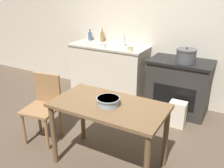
{
  "coord_description": "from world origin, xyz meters",
  "views": [
    {
      "loc": [
        1.55,
        -2.31,
        1.89
      ],
      "look_at": [
        0.0,
        0.47,
        0.6
      ],
      "focal_mm": 40.0,
      "sensor_mm": 36.0,
      "label": 1
    }
  ],
  "objects_px": {
    "chair": "(44,105)",
    "flour_sack": "(177,114)",
    "bottle_mid_left": "(102,37)",
    "mixing_bowl_large": "(108,101)",
    "cup_center": "(130,49)",
    "bottle_far_left": "(90,36)",
    "work_table": "(109,114)",
    "stock_pot": "(186,56)",
    "bottle_left": "(123,40)",
    "cup_center_left": "(103,45)",
    "stove": "(179,86)"
  },
  "relations": [
    {
      "from": "work_table",
      "to": "mixing_bowl_large",
      "type": "distance_m",
      "value": 0.16
    },
    {
      "from": "stove",
      "to": "cup_center_left",
      "type": "distance_m",
      "value": 1.36
    },
    {
      "from": "stove",
      "to": "work_table",
      "type": "relative_size",
      "value": 0.78
    },
    {
      "from": "mixing_bowl_large",
      "to": "cup_center",
      "type": "bearing_deg",
      "value": 107.03
    },
    {
      "from": "bottle_left",
      "to": "cup_center",
      "type": "bearing_deg",
      "value": -45.67
    },
    {
      "from": "work_table",
      "to": "stock_pot",
      "type": "relative_size",
      "value": 4.1
    },
    {
      "from": "work_table",
      "to": "bottle_left",
      "type": "relative_size",
      "value": 4.4
    },
    {
      "from": "chair",
      "to": "cup_center",
      "type": "height_order",
      "value": "cup_center"
    },
    {
      "from": "bottle_mid_left",
      "to": "stock_pot",
      "type": "bearing_deg",
      "value": -9.08
    },
    {
      "from": "bottle_mid_left",
      "to": "mixing_bowl_large",
      "type": "bearing_deg",
      "value": -57.21
    },
    {
      "from": "stove",
      "to": "cup_center_left",
      "type": "height_order",
      "value": "cup_center_left"
    },
    {
      "from": "flour_sack",
      "to": "mixing_bowl_large",
      "type": "relative_size",
      "value": 1.55
    },
    {
      "from": "bottle_mid_left",
      "to": "stove",
      "type": "bearing_deg",
      "value": -6.94
    },
    {
      "from": "stock_pot",
      "to": "bottle_mid_left",
      "type": "distance_m",
      "value": 1.57
    },
    {
      "from": "stove",
      "to": "cup_center",
      "type": "bearing_deg",
      "value": -164.88
    },
    {
      "from": "work_table",
      "to": "bottle_far_left",
      "type": "bearing_deg",
      "value": 128.44
    },
    {
      "from": "stock_pot",
      "to": "cup_center",
      "type": "bearing_deg",
      "value": -170.66
    },
    {
      "from": "stove",
      "to": "bottle_far_left",
      "type": "relative_size",
      "value": 4.59
    },
    {
      "from": "mixing_bowl_large",
      "to": "cup_center",
      "type": "distance_m",
      "value": 1.51
    },
    {
      "from": "stove",
      "to": "cup_center_left",
      "type": "bearing_deg",
      "value": -171.27
    },
    {
      "from": "cup_center_left",
      "to": "bottle_mid_left",
      "type": "bearing_deg",
      "value": 123.17
    },
    {
      "from": "cup_center_left",
      "to": "cup_center",
      "type": "relative_size",
      "value": 0.98
    },
    {
      "from": "bottle_left",
      "to": "cup_center",
      "type": "distance_m",
      "value": 0.35
    },
    {
      "from": "bottle_left",
      "to": "cup_center_left",
      "type": "height_order",
      "value": "bottle_left"
    },
    {
      "from": "flour_sack",
      "to": "bottle_mid_left",
      "type": "xyz_separation_m",
      "value": [
        -1.6,
        0.63,
        0.82
      ]
    },
    {
      "from": "flour_sack",
      "to": "mixing_bowl_large",
      "type": "height_order",
      "value": "mixing_bowl_large"
    },
    {
      "from": "work_table",
      "to": "bottle_mid_left",
      "type": "relative_size",
      "value": 5.1
    },
    {
      "from": "bottle_far_left",
      "to": "bottle_left",
      "type": "bearing_deg",
      "value": -9.42
    },
    {
      "from": "bottle_far_left",
      "to": "bottle_mid_left",
      "type": "bearing_deg",
      "value": 2.75
    },
    {
      "from": "mixing_bowl_large",
      "to": "bottle_left",
      "type": "relative_size",
      "value": 0.89
    },
    {
      "from": "cup_center",
      "to": "bottle_left",
      "type": "bearing_deg",
      "value": 134.33
    },
    {
      "from": "stock_pot",
      "to": "bottle_mid_left",
      "type": "bearing_deg",
      "value": 170.92
    },
    {
      "from": "flour_sack",
      "to": "cup_center",
      "type": "bearing_deg",
      "value": 164.16
    },
    {
      "from": "mixing_bowl_large",
      "to": "cup_center",
      "type": "height_order",
      "value": "cup_center"
    },
    {
      "from": "mixing_bowl_large",
      "to": "cup_center_left",
      "type": "xyz_separation_m",
      "value": [
        -0.93,
        1.44,
        0.17
      ]
    },
    {
      "from": "chair",
      "to": "flour_sack",
      "type": "height_order",
      "value": "chair"
    },
    {
      "from": "work_table",
      "to": "stove",
      "type": "bearing_deg",
      "value": 78.95
    },
    {
      "from": "stock_pot",
      "to": "bottle_left",
      "type": "relative_size",
      "value": 1.07
    },
    {
      "from": "bottle_mid_left",
      "to": "cup_center",
      "type": "height_order",
      "value": "bottle_mid_left"
    },
    {
      "from": "stock_pot",
      "to": "mixing_bowl_large",
      "type": "relative_size",
      "value": 1.2
    },
    {
      "from": "cup_center",
      "to": "cup_center_left",
      "type": "bearing_deg",
      "value": 178.55
    },
    {
      "from": "stove",
      "to": "work_table",
      "type": "bearing_deg",
      "value": -101.05
    },
    {
      "from": "chair",
      "to": "stock_pot",
      "type": "height_order",
      "value": "stock_pot"
    },
    {
      "from": "work_table",
      "to": "chair",
      "type": "relative_size",
      "value": 1.4
    },
    {
      "from": "chair",
      "to": "mixing_bowl_large",
      "type": "distance_m",
      "value": 1.04
    },
    {
      "from": "stove",
      "to": "chair",
      "type": "bearing_deg",
      "value": -129.7
    },
    {
      "from": "bottle_left",
      "to": "cup_center",
      "type": "xyz_separation_m",
      "value": [
        0.24,
        -0.25,
        -0.06
      ]
    },
    {
      "from": "stock_pot",
      "to": "bottle_left",
      "type": "distance_m",
      "value": 1.07
    },
    {
      "from": "cup_center",
      "to": "chair",
      "type": "bearing_deg",
      "value": -111.89
    },
    {
      "from": "cup_center_left",
      "to": "mixing_bowl_large",
      "type": "bearing_deg",
      "value": -57.31
    }
  ]
}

